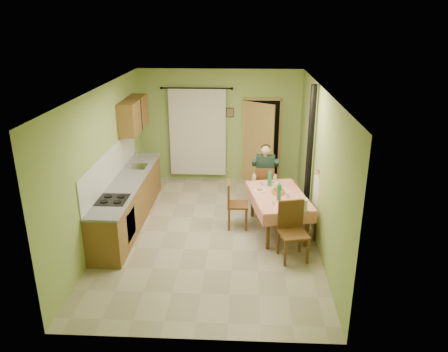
# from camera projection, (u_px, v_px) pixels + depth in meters

# --- Properties ---
(floor) EXTENTS (4.00, 6.00, 0.01)m
(floor) POSITION_uv_depth(u_px,v_px,m) (211.00, 232.00, 8.56)
(floor) COLOR tan
(floor) RESTS_ON ground
(room_shell) EXTENTS (4.04, 6.04, 2.82)m
(room_shell) POSITION_uv_depth(u_px,v_px,m) (210.00, 143.00, 7.92)
(room_shell) COLOR #92AF59
(room_shell) RESTS_ON ground
(kitchen_run) EXTENTS (0.64, 3.64, 1.56)m
(kitchen_run) POSITION_uv_depth(u_px,v_px,m) (129.00, 200.00, 8.84)
(kitchen_run) COLOR brown
(kitchen_run) RESTS_ON ground
(upper_cabinets) EXTENTS (0.35, 1.40, 0.70)m
(upper_cabinets) POSITION_uv_depth(u_px,v_px,m) (133.00, 115.00, 9.56)
(upper_cabinets) COLOR brown
(upper_cabinets) RESTS_ON room_shell
(curtain) EXTENTS (1.70, 0.07, 2.22)m
(curtain) POSITION_uv_depth(u_px,v_px,m) (198.00, 132.00, 10.86)
(curtain) COLOR black
(curtain) RESTS_ON ground
(doorway) EXTENTS (0.96, 0.51, 2.15)m
(doorway) POSITION_uv_depth(u_px,v_px,m) (260.00, 142.00, 10.82)
(doorway) COLOR black
(doorway) RESTS_ON ground
(dining_table) EXTENTS (1.29, 1.81, 0.76)m
(dining_table) POSITION_uv_depth(u_px,v_px,m) (278.00, 213.00, 8.52)
(dining_table) COLOR #F08F7B
(dining_table) RESTS_ON ground
(tableware) EXTENTS (0.95, 1.53, 0.33)m
(tableware) POSITION_uv_depth(u_px,v_px,m) (281.00, 194.00, 8.27)
(tableware) COLOR white
(tableware) RESTS_ON dining_table
(chair_far) EXTENTS (0.43, 0.43, 0.96)m
(chair_far) POSITION_uv_depth(u_px,v_px,m) (264.00, 195.00, 9.59)
(chair_far) COLOR brown
(chair_far) RESTS_ON ground
(chair_near) EXTENTS (0.55, 0.55, 1.03)m
(chair_near) POSITION_uv_depth(u_px,v_px,m) (293.00, 243.00, 7.56)
(chair_near) COLOR brown
(chair_near) RESTS_ON ground
(chair_right) EXTENTS (0.50, 0.50, 1.00)m
(chair_right) POSITION_uv_depth(u_px,v_px,m) (322.00, 222.00, 8.35)
(chair_right) COLOR brown
(chair_right) RESTS_ON ground
(chair_left) EXTENTS (0.41, 0.41, 0.96)m
(chair_left) POSITION_uv_depth(u_px,v_px,m) (237.00, 214.00, 8.69)
(chair_left) COLOR brown
(chair_left) RESTS_ON ground
(man_far) EXTENTS (0.60, 0.48, 1.39)m
(man_far) POSITION_uv_depth(u_px,v_px,m) (265.00, 169.00, 9.40)
(man_far) COLOR #192D23
(man_far) RESTS_ON chair_far
(man_right) EXTENTS (0.52, 0.62, 1.39)m
(man_right) POSITION_uv_depth(u_px,v_px,m) (324.00, 193.00, 8.14)
(man_right) COLOR silver
(man_right) RESTS_ON chair_right
(stove_flue) EXTENTS (0.24, 0.24, 2.80)m
(stove_flue) POSITION_uv_depth(u_px,v_px,m) (308.00, 175.00, 8.67)
(stove_flue) COLOR black
(stove_flue) RESTS_ON ground
(picture_back) EXTENTS (0.19, 0.03, 0.23)m
(picture_back) POSITION_uv_depth(u_px,v_px,m) (230.00, 113.00, 10.72)
(picture_back) COLOR black
(picture_back) RESTS_ON room_shell
(picture_right) EXTENTS (0.03, 0.31, 0.21)m
(picture_right) POSITION_uv_depth(u_px,v_px,m) (310.00, 127.00, 8.94)
(picture_right) COLOR brown
(picture_right) RESTS_ON room_shell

